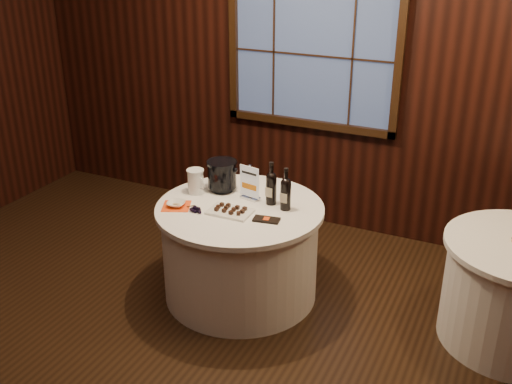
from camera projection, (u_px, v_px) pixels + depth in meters
The scene contains 13 objects.
ground at pixel (174, 368), 4.01m from camera, with size 6.00×6.00×0.00m, color black.
back_wall at pixel (313, 66), 5.43m from camera, with size 6.00×0.10×3.00m.
main_table at pixel (240, 251), 4.67m from camera, with size 1.28×1.28×0.77m.
sign_stand at pixel (250, 188), 4.60m from camera, with size 0.17×0.11×0.28m.
port_bottle_left at pixel (271, 186), 4.51m from camera, with size 0.08×0.08×0.34m.
port_bottle_right at pixel (286, 192), 4.42m from camera, with size 0.08×0.08×0.33m.
ice_bucket at pixel (222, 175), 4.74m from camera, with size 0.24×0.24×0.25m.
chocolate_plate at pixel (230, 211), 4.41m from camera, with size 0.32×0.22×0.05m.
chocolate_box at pixel (266, 220), 4.30m from camera, with size 0.19×0.09×0.02m, color black.
grape_bunch at pixel (197, 209), 4.44m from camera, with size 0.18×0.11×0.04m.
glass_pitcher at pixel (196, 181), 4.71m from camera, with size 0.18×0.14×0.20m.
orange_napkin at pixel (176, 206), 4.52m from camera, with size 0.20×0.20×0.00m, color #F94A15.
cracker_bowl at pixel (176, 204), 4.51m from camera, with size 0.14×0.14×0.03m, color white.
Camera 1 is at (1.87, -2.64, 2.70)m, focal length 42.00 mm.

